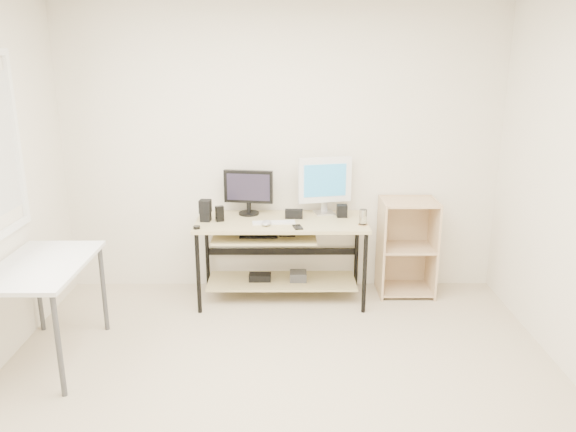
% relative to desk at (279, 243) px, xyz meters
% --- Properties ---
extents(room, '(4.01, 4.01, 2.62)m').
position_rel_desk_xyz_m(room, '(-0.11, -1.62, 0.78)').
color(room, '#C2B195').
rests_on(room, ground).
extents(desk, '(1.50, 0.65, 0.75)m').
position_rel_desk_xyz_m(desk, '(0.00, 0.00, 0.00)').
color(desk, tan).
rests_on(desk, ground).
extents(side_table, '(0.60, 1.00, 0.75)m').
position_rel_desk_xyz_m(side_table, '(-1.65, -1.06, 0.13)').
color(side_table, silver).
rests_on(side_table, ground).
extents(shelf_unit, '(0.50, 0.40, 0.90)m').
position_rel_desk_xyz_m(shelf_unit, '(1.18, 0.16, -0.09)').
color(shelf_unit, tan).
rests_on(shelf_unit, ground).
extents(black_monitor, '(0.45, 0.19, 0.41)m').
position_rel_desk_xyz_m(black_monitor, '(-0.27, 0.19, 0.45)').
color(black_monitor, black).
rests_on(black_monitor, desk).
extents(white_imac, '(0.49, 0.16, 0.52)m').
position_rel_desk_xyz_m(white_imac, '(0.42, 0.20, 0.51)').
color(white_imac, silver).
rests_on(white_imac, desk).
extents(keyboard, '(0.38, 0.14, 0.01)m').
position_rel_desk_xyz_m(keyboard, '(-0.04, -0.10, 0.22)').
color(keyboard, silver).
rests_on(keyboard, desk).
extents(mouse, '(0.10, 0.14, 0.04)m').
position_rel_desk_xyz_m(mouse, '(-0.10, -0.16, 0.23)').
color(mouse, '#AAAAAF').
rests_on(mouse, desk).
extents(center_speaker, '(0.16, 0.08, 0.08)m').
position_rel_desk_xyz_m(center_speaker, '(0.14, 0.06, 0.25)').
color(center_speaker, black).
rests_on(center_speaker, desk).
extents(speaker_left, '(0.11, 0.11, 0.19)m').
position_rel_desk_xyz_m(speaker_left, '(-0.64, -0.03, 0.31)').
color(speaker_left, black).
rests_on(speaker_left, desk).
extents(speaker_right, '(0.09, 0.09, 0.11)m').
position_rel_desk_xyz_m(speaker_right, '(0.57, 0.10, 0.27)').
color(speaker_right, black).
rests_on(speaker_right, desk).
extents(audio_controller, '(0.08, 0.07, 0.14)m').
position_rel_desk_xyz_m(audio_controller, '(-0.51, -0.04, 0.28)').
color(audio_controller, black).
rests_on(audio_controller, desk).
extents(volume_puck, '(0.08, 0.08, 0.02)m').
position_rel_desk_xyz_m(volume_puck, '(-0.68, -0.25, 0.22)').
color(volume_puck, black).
rests_on(volume_puck, desk).
extents(smartphone, '(0.09, 0.14, 0.01)m').
position_rel_desk_xyz_m(smartphone, '(0.16, -0.23, 0.22)').
color(smartphone, black).
rests_on(smartphone, desk).
extents(coaster, '(0.10, 0.10, 0.01)m').
position_rel_desk_xyz_m(coaster, '(0.72, -0.15, 0.21)').
color(coaster, '#986D44').
rests_on(coaster, desk).
extents(drinking_glass, '(0.08, 0.08, 0.13)m').
position_rel_desk_xyz_m(drinking_glass, '(0.72, -0.15, 0.28)').
color(drinking_glass, white).
rests_on(drinking_glass, coaster).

